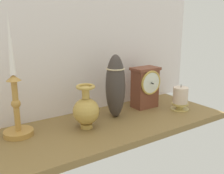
# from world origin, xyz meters

# --- Properties ---
(ground_plane) EXTENTS (1.00, 0.36, 0.02)m
(ground_plane) POSITION_xyz_m (0.00, 0.00, -0.01)
(ground_plane) COLOR brown
(back_wall) EXTENTS (1.20, 0.02, 0.65)m
(back_wall) POSITION_xyz_m (0.00, 0.18, 0.33)
(back_wall) COLOR silver
(back_wall) RESTS_ON ground_plane
(mantel_clock) EXTENTS (0.12, 0.10, 0.18)m
(mantel_clock) POSITION_xyz_m (0.26, 0.07, 0.09)
(mantel_clock) COLOR brown
(mantel_clock) RESTS_ON ground_plane
(candlestick_tall_left) EXTENTS (0.10, 0.10, 0.41)m
(candlestick_tall_left) POSITION_xyz_m (-0.29, 0.08, 0.12)
(candlestick_tall_left) COLOR #B5843B
(candlestick_tall_left) RESTS_ON ground_plane
(brass_vase_bulbous) EXTENTS (0.10, 0.10, 0.16)m
(brass_vase_bulbous) POSITION_xyz_m (-0.07, 0.01, 0.07)
(brass_vase_bulbous) COLOR #BD9946
(brass_vase_bulbous) RESTS_ON ground_plane
(pillar_candle_front) EXTENTS (0.08, 0.08, 0.11)m
(pillar_candle_front) POSITION_xyz_m (0.37, -0.04, 0.05)
(pillar_candle_front) COLOR tan
(pillar_candle_front) RESTS_ON ground_plane
(tall_ceramic_vase) EXTENTS (0.08, 0.08, 0.25)m
(tall_ceramic_vase) POSITION_xyz_m (0.08, 0.04, 0.13)
(tall_ceramic_vase) COLOR #3B342F
(tall_ceramic_vase) RESTS_ON ground_plane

